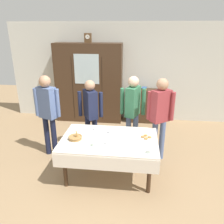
# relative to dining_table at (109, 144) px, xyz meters

# --- Properties ---
(ground_plane) EXTENTS (12.00, 12.00, 0.00)m
(ground_plane) POSITION_rel_dining_table_xyz_m (0.00, 0.24, -0.64)
(ground_plane) COLOR #997A56
(ground_plane) RESTS_ON ground
(back_wall) EXTENTS (6.40, 0.10, 2.70)m
(back_wall) POSITION_rel_dining_table_xyz_m (0.00, 2.89, 0.71)
(back_wall) COLOR silver
(back_wall) RESTS_ON ground
(dining_table) EXTENTS (1.67, 1.11, 0.73)m
(dining_table) POSITION_rel_dining_table_xyz_m (0.00, 0.00, 0.00)
(dining_table) COLOR #3D2819
(dining_table) RESTS_ON ground
(wall_cabinet) EXTENTS (1.83, 0.46, 2.17)m
(wall_cabinet) POSITION_rel_dining_table_xyz_m (-0.90, 2.59, 0.44)
(wall_cabinet) COLOR #3D2819
(wall_cabinet) RESTS_ON ground
(mantel_clock) EXTENTS (0.18, 0.11, 0.24)m
(mantel_clock) POSITION_rel_dining_table_xyz_m (-0.88, 2.59, 1.65)
(mantel_clock) COLOR brown
(mantel_clock) RESTS_ON wall_cabinet
(bookshelf_low) EXTENTS (0.93, 0.35, 0.94)m
(bookshelf_low) POSITION_rel_dining_table_xyz_m (0.63, 2.64, -0.17)
(bookshelf_low) COLOR #3D2819
(bookshelf_low) RESTS_ON ground
(book_stack) EXTENTS (0.16, 0.21, 0.06)m
(book_stack) POSITION_rel_dining_table_xyz_m (0.63, 2.64, 0.33)
(book_stack) COLOR #B29333
(book_stack) RESTS_ON bookshelf_low
(tea_cup_front_edge) EXTENTS (0.13, 0.13, 0.06)m
(tea_cup_front_edge) POSITION_rel_dining_table_xyz_m (-0.01, 0.25, 0.12)
(tea_cup_front_edge) COLOR white
(tea_cup_front_edge) RESTS_ON dining_table
(tea_cup_near_right) EXTENTS (0.13, 0.13, 0.06)m
(tea_cup_near_right) POSITION_rel_dining_table_xyz_m (-0.01, -0.17, 0.12)
(tea_cup_near_right) COLOR white
(tea_cup_near_right) RESTS_ON dining_table
(tea_cup_mid_left) EXTENTS (0.13, 0.13, 0.06)m
(tea_cup_mid_left) POSITION_rel_dining_table_xyz_m (-0.22, -0.24, 0.12)
(tea_cup_mid_left) COLOR silver
(tea_cup_mid_left) RESTS_ON dining_table
(tea_cup_back_edge) EXTENTS (0.13, 0.13, 0.06)m
(tea_cup_back_edge) POSITION_rel_dining_table_xyz_m (-0.30, 0.35, 0.12)
(tea_cup_back_edge) COLOR white
(tea_cup_back_edge) RESTS_ON dining_table
(tea_cup_far_right) EXTENTS (0.13, 0.13, 0.06)m
(tea_cup_far_right) POSITION_rel_dining_table_xyz_m (0.68, -0.37, 0.12)
(tea_cup_far_right) COLOR silver
(tea_cup_far_right) RESTS_ON dining_table
(bread_basket) EXTENTS (0.24, 0.24, 0.16)m
(bread_basket) POSITION_rel_dining_table_xyz_m (-0.58, -0.05, 0.13)
(bread_basket) COLOR #9E7542
(bread_basket) RESTS_ON dining_table
(pastry_plate) EXTENTS (0.28, 0.28, 0.05)m
(pastry_plate) POSITION_rel_dining_table_xyz_m (0.64, 0.13, 0.11)
(pastry_plate) COLOR white
(pastry_plate) RESTS_ON dining_table
(spoon_far_left) EXTENTS (0.12, 0.02, 0.01)m
(spoon_far_left) POSITION_rel_dining_table_xyz_m (-0.37, 0.15, 0.10)
(spoon_far_left) COLOR silver
(spoon_far_left) RESTS_ON dining_table
(spoon_near_left) EXTENTS (0.12, 0.02, 0.01)m
(spoon_near_left) POSITION_rel_dining_table_xyz_m (0.17, 0.11, 0.10)
(spoon_near_left) COLOR silver
(spoon_near_left) RESTS_ON dining_table
(person_behind_table_right) EXTENTS (0.52, 0.41, 1.57)m
(person_behind_table_right) POSITION_rel_dining_table_xyz_m (-0.50, 0.86, 0.31)
(person_behind_table_right) COLOR #191E38
(person_behind_table_right) RESTS_ON ground
(person_near_right_end) EXTENTS (0.52, 0.33, 1.70)m
(person_near_right_end) POSITION_rel_dining_table_xyz_m (-1.32, 0.61, 0.40)
(person_near_right_end) COLOR #191E38
(person_near_right_end) RESTS_ON ground
(person_beside_shelf) EXTENTS (0.52, 0.41, 1.65)m
(person_beside_shelf) POSITION_rel_dining_table_xyz_m (0.37, 0.98, 0.37)
(person_beside_shelf) COLOR slate
(person_beside_shelf) RESTS_ON ground
(person_behind_table_left) EXTENTS (0.52, 0.37, 1.68)m
(person_behind_table_left) POSITION_rel_dining_table_xyz_m (0.91, 0.70, 0.39)
(person_behind_table_left) COLOR slate
(person_behind_table_left) RESTS_ON ground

